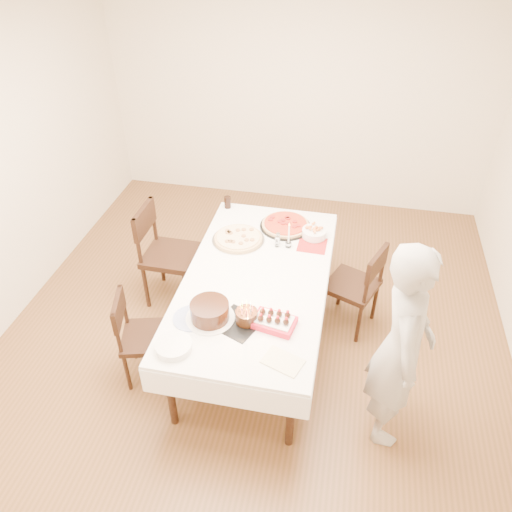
% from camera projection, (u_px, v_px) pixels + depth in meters
% --- Properties ---
extents(floor, '(5.00, 5.00, 0.00)m').
position_uv_depth(floor, '(255.00, 332.00, 4.57)').
color(floor, brown).
rests_on(floor, ground).
extents(wall_back, '(4.50, 0.04, 2.70)m').
position_uv_depth(wall_back, '(299.00, 94.00, 5.70)').
color(wall_back, beige).
rests_on(wall_back, floor).
extents(ceiling, '(5.00, 5.00, 0.00)m').
position_uv_depth(ceiling, '(254.00, 10.00, 2.94)').
color(ceiling, white).
rests_on(ceiling, wall_back).
extents(dining_table, '(1.27, 2.21, 0.75)m').
position_uv_depth(dining_table, '(256.00, 311.00, 4.26)').
color(dining_table, white).
rests_on(dining_table, floor).
extents(chair_right_savory, '(0.59, 0.59, 0.89)m').
position_uv_depth(chair_right_savory, '(352.00, 285.00, 4.41)').
color(chair_right_savory, black).
rests_on(chair_right_savory, floor).
extents(chair_left_savory, '(0.52, 0.52, 1.00)m').
position_uv_depth(chair_left_savory, '(170.00, 255.00, 4.67)').
color(chair_left_savory, black).
rests_on(chair_left_savory, floor).
extents(chair_left_dessert, '(0.52, 0.52, 0.83)m').
position_uv_depth(chair_left_dessert, '(147.00, 337.00, 3.95)').
color(chair_left_dessert, black).
rests_on(chair_left_dessert, floor).
extents(person, '(0.40, 0.61, 1.66)m').
position_uv_depth(person, '(401.00, 347.00, 3.32)').
color(person, '#BCB8B2').
rests_on(person, floor).
extents(pizza_white, '(0.58, 0.58, 0.04)m').
position_uv_depth(pizza_white, '(238.00, 238.00, 4.42)').
color(pizza_white, beige).
rests_on(pizza_white, dining_table).
extents(pizza_pepperoni, '(0.61, 0.61, 0.04)m').
position_uv_depth(pizza_pepperoni, '(285.00, 225.00, 4.60)').
color(pizza_pepperoni, red).
rests_on(pizza_pepperoni, dining_table).
extents(red_placemat, '(0.25, 0.25, 0.01)m').
position_uv_depth(red_placemat, '(312.00, 245.00, 4.38)').
color(red_placemat, '#B21E1E').
rests_on(red_placemat, dining_table).
extents(pasta_bowl, '(0.28, 0.28, 0.07)m').
position_uv_depth(pasta_bowl, '(314.00, 233.00, 4.45)').
color(pasta_bowl, white).
rests_on(pasta_bowl, dining_table).
extents(taper_candle, '(0.05, 0.05, 0.25)m').
position_uv_depth(taper_candle, '(289.00, 235.00, 4.28)').
color(taper_candle, white).
rests_on(taper_candle, dining_table).
extents(shaker_pair, '(0.11, 0.11, 0.10)m').
position_uv_depth(shaker_pair, '(277.00, 241.00, 4.33)').
color(shaker_pair, white).
rests_on(shaker_pair, dining_table).
extents(cola_glass, '(0.08, 0.08, 0.12)m').
position_uv_depth(cola_glass, '(228.00, 202.00, 4.84)').
color(cola_glass, black).
rests_on(cola_glass, dining_table).
extents(layer_cake, '(0.41, 0.41, 0.14)m').
position_uv_depth(layer_cake, '(210.00, 311.00, 3.60)').
color(layer_cake, black).
rests_on(layer_cake, dining_table).
extents(cake_board, '(0.39, 0.39, 0.01)m').
position_uv_depth(cake_board, '(238.00, 323.00, 3.61)').
color(cake_board, black).
rests_on(cake_board, dining_table).
extents(birthday_cake, '(0.20, 0.20, 0.16)m').
position_uv_depth(birthday_cake, '(246.00, 313.00, 3.57)').
color(birthday_cake, '#341A0E').
rests_on(birthday_cake, dining_table).
extents(strawberry_box, '(0.33, 0.25, 0.08)m').
position_uv_depth(strawberry_box, '(274.00, 321.00, 3.57)').
color(strawberry_box, red).
rests_on(strawberry_box, dining_table).
extents(box_lid, '(0.30, 0.25, 0.02)m').
position_uv_depth(box_lid, '(283.00, 362.00, 3.32)').
color(box_lid, beige).
rests_on(box_lid, dining_table).
extents(plate_stack, '(0.25, 0.25, 0.05)m').
position_uv_depth(plate_stack, '(174.00, 346.00, 3.40)').
color(plate_stack, white).
rests_on(plate_stack, dining_table).
extents(china_plate, '(0.32, 0.32, 0.01)m').
position_uv_depth(china_plate, '(192.00, 318.00, 3.64)').
color(china_plate, white).
rests_on(china_plate, dining_table).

